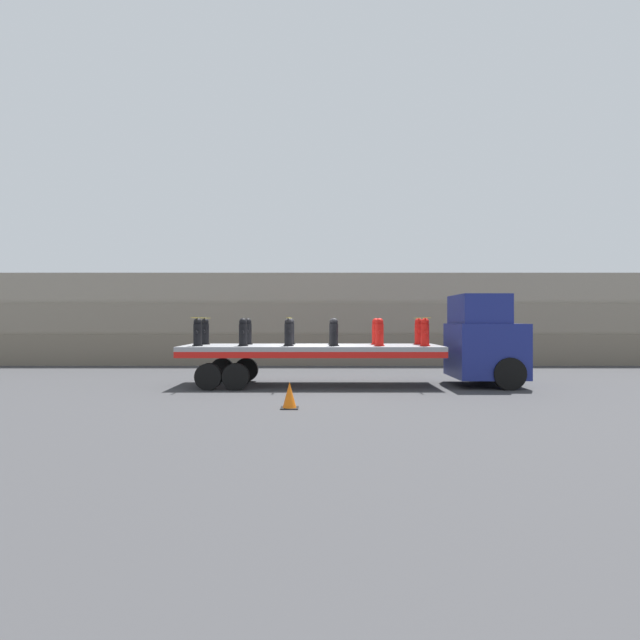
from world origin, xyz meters
The scene contains 20 objects.
ground_plane centered at (0.00, 0.00, 0.00)m, with size 120.00×120.00×0.00m, color #38383A.
rock_cliff centered at (0.00, 9.04, 2.31)m, with size 60.00×3.30×4.63m.
truck_cab centered at (6.03, 0.00, 1.53)m, with size 2.27×2.57×3.12m.
flatbed_trailer centered at (-0.56, 0.00, 1.13)m, with size 8.80×2.57×1.39m.
fire_hydrant_black_near_0 centered at (-3.80, -0.54, 1.84)m, with size 0.35×0.58×0.94m.
fire_hydrant_black_far_0 centered at (-3.80, 0.54, 1.84)m, with size 0.35×0.58×0.94m.
fire_hydrant_black_near_1 centered at (-2.28, -0.54, 1.84)m, with size 0.35×0.58×0.94m.
fire_hydrant_black_far_1 centered at (-2.28, 0.54, 1.84)m, with size 0.35×0.58×0.94m.
fire_hydrant_black_near_2 centered at (-0.76, -0.54, 1.84)m, with size 0.35×0.58×0.94m.
fire_hydrant_black_far_2 centered at (-0.76, 0.54, 1.84)m, with size 0.35×0.58×0.94m.
fire_hydrant_black_near_3 centered at (0.76, -0.54, 1.84)m, with size 0.35×0.58×0.94m.
fire_hydrant_black_far_3 centered at (0.76, 0.54, 1.84)m, with size 0.35×0.58×0.94m.
fire_hydrant_red_near_4 centered at (2.28, -0.54, 1.84)m, with size 0.35×0.58×0.94m.
fire_hydrant_red_far_4 centered at (2.28, 0.54, 1.84)m, with size 0.35×0.58×0.94m.
fire_hydrant_red_near_5 centered at (3.80, -0.54, 1.84)m, with size 0.35×0.58×0.94m.
fire_hydrant_red_far_5 centered at (3.80, 0.54, 1.84)m, with size 0.35×0.58×0.94m.
cargo_strap_rear centered at (-3.80, 0.00, 2.33)m, with size 0.05×2.66×0.01m.
cargo_strap_middle centered at (-0.76, 0.00, 2.33)m, with size 0.05×2.66×0.01m.
cargo_strap_front centered at (3.80, 0.00, 2.33)m, with size 0.05×2.66×0.01m.
traffic_cone centered at (-0.48, -4.49, 0.33)m, with size 0.45×0.45×0.68m.
Camera 1 is at (0.29, -17.18, 2.25)m, focal length 28.00 mm.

